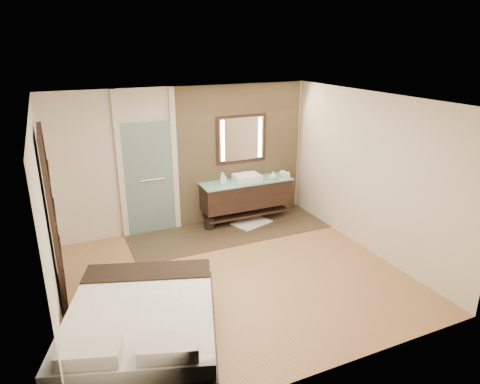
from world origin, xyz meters
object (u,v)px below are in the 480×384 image
bed (143,330)px  waste_bin (210,223)px  mirror_unit (241,139)px  vanity (246,194)px

bed → waste_bin: size_ratio=9.99×
mirror_unit → bed: (-2.75, -3.31, -1.32)m
mirror_unit → waste_bin: size_ratio=4.27×
vanity → mirror_unit: size_ratio=1.75×
waste_bin → mirror_unit: bearing=20.6°
vanity → mirror_unit: 1.10m
waste_bin → vanity: bearing=4.8°
vanity → waste_bin: 0.94m
vanity → bed: 4.13m
vanity → bed: vanity is taller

